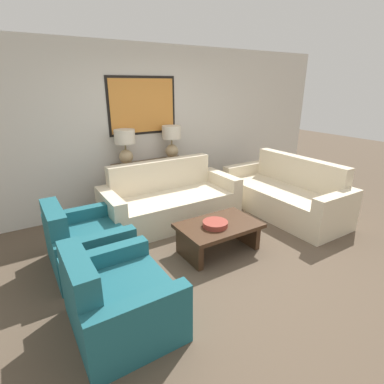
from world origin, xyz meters
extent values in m
plane|color=brown|center=(0.00, 0.00, 0.00)|extent=(20.00, 20.00, 0.00)
cube|color=beige|center=(0.00, 2.34, 1.32)|extent=(7.94, 0.10, 2.65)
cube|color=black|center=(0.00, 2.28, 1.70)|extent=(1.18, 0.01, 0.92)
cube|color=orange|center=(0.00, 2.28, 1.70)|extent=(1.10, 0.02, 0.84)
cube|color=brown|center=(0.00, 2.08, 0.40)|extent=(1.26, 0.35, 0.81)
cylinder|color=tan|center=(-0.41, 2.08, 0.82)|extent=(0.19, 0.19, 0.02)
sphere|color=tan|center=(-0.41, 2.08, 0.94)|extent=(0.23, 0.23, 0.23)
cylinder|color=#8C7A51|center=(-0.41, 2.08, 1.11)|extent=(0.02, 0.02, 0.10)
cylinder|color=beige|center=(-0.41, 2.08, 1.26)|extent=(0.32, 0.32, 0.21)
cylinder|color=tan|center=(0.41, 2.08, 0.82)|extent=(0.19, 0.19, 0.02)
sphere|color=tan|center=(0.41, 2.08, 0.94)|extent=(0.23, 0.23, 0.23)
cylinder|color=#8C7A51|center=(0.41, 2.08, 1.11)|extent=(0.02, 0.02, 0.10)
cylinder|color=beige|center=(0.41, 2.08, 1.26)|extent=(0.32, 0.32, 0.21)
cube|color=beige|center=(0.00, 1.26, 0.22)|extent=(1.71, 0.71, 0.44)
cube|color=beige|center=(0.00, 1.70, 0.45)|extent=(1.71, 0.18, 0.91)
cube|color=beige|center=(-0.95, 1.35, 0.32)|extent=(0.18, 0.89, 0.63)
cube|color=beige|center=(0.95, 1.35, 0.32)|extent=(0.18, 0.89, 0.63)
cube|color=beige|center=(1.60, 0.66, 0.22)|extent=(0.71, 1.71, 0.44)
cube|color=beige|center=(2.04, 0.66, 0.45)|extent=(0.18, 1.71, 0.91)
cube|color=beige|center=(1.69, 1.60, 0.32)|extent=(0.89, 0.18, 0.63)
cube|color=beige|center=(1.69, -0.29, 0.32)|extent=(0.89, 0.18, 0.63)
cube|color=#3D2616|center=(0.08, 0.26, 0.36)|extent=(1.01, 0.66, 0.05)
cube|color=#3D2616|center=(-0.36, 0.26, 0.17)|extent=(0.07, 0.53, 0.33)
cube|color=#3D2616|center=(0.52, 0.26, 0.17)|extent=(0.07, 0.53, 0.33)
cylinder|color=#93382D|center=(0.00, 0.22, 0.41)|extent=(0.31, 0.31, 0.07)
cube|color=#1E5B66|center=(-1.30, 0.83, 0.20)|extent=(0.65, 0.70, 0.40)
cube|color=#1E5B66|center=(-1.71, 0.83, 0.40)|extent=(0.18, 0.70, 0.80)
cube|color=#1E5B66|center=(-1.39, 0.41, 0.28)|extent=(0.83, 0.14, 0.56)
cube|color=#1E5B66|center=(-1.39, 1.25, 0.28)|extent=(0.83, 0.14, 0.56)
cube|color=#1E5B66|center=(-1.30, -0.32, 0.20)|extent=(0.65, 0.70, 0.40)
cube|color=#1E5B66|center=(-1.71, -0.32, 0.40)|extent=(0.18, 0.70, 0.80)
cube|color=#1E5B66|center=(-1.39, -0.74, 0.28)|extent=(0.83, 0.14, 0.56)
cube|color=#1E5B66|center=(-1.39, 0.10, 0.28)|extent=(0.83, 0.14, 0.56)
camera|label=1|loc=(-2.01, -2.44, 2.03)|focal=28.00mm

